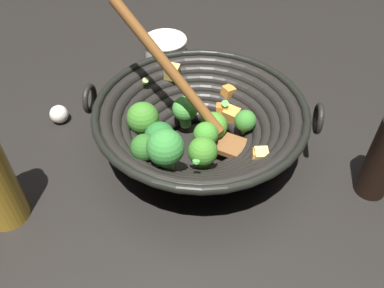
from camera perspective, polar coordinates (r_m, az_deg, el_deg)
ground_plane at (r=0.74m, az=1.15°, el=-0.85°), size 4.00×4.00×0.00m
wok at (r=0.69m, az=1.01°, el=3.12°), size 0.41×0.38×0.27m
prep_bowl at (r=0.99m, az=-3.92°, el=13.94°), size 0.11×0.11×0.05m
garlic_bulb at (r=0.84m, az=-18.85°, el=4.15°), size 0.04×0.04×0.04m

